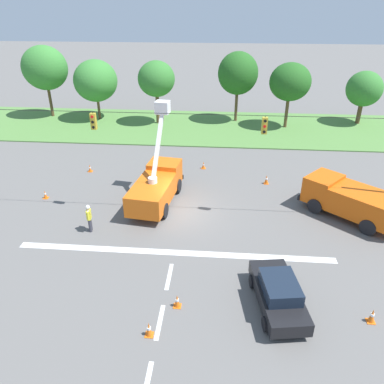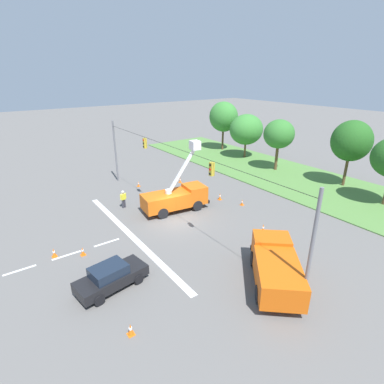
# 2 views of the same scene
# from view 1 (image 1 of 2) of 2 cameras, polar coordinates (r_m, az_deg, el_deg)

# --- Properties ---
(ground_plane) EXTENTS (200.00, 200.00, 0.00)m
(ground_plane) POSITION_cam_1_polar(r_m,az_deg,el_deg) (24.60, -1.47, -3.12)
(ground_plane) COLOR #605E5B
(grass_verge) EXTENTS (56.00, 12.00, 0.10)m
(grass_verge) POSITION_cam_1_polar(r_m,az_deg,el_deg) (41.03, 1.23, 9.89)
(grass_verge) COLOR #517F3D
(grass_verge) RESTS_ON ground
(lane_markings) EXTENTS (17.60, 15.25, 0.01)m
(lane_markings) POSITION_cam_1_polar(r_m,az_deg,el_deg) (19.85, -3.29, -11.75)
(lane_markings) COLOR silver
(lane_markings) RESTS_ON ground
(signal_gantry) EXTENTS (26.20, 0.33, 7.20)m
(signal_gantry) POSITION_cam_1_polar(r_m,az_deg,el_deg) (22.73, -1.72, 6.12)
(signal_gantry) COLOR slate
(signal_gantry) RESTS_ON ground
(tree_far_west) EXTENTS (5.06, 4.35, 7.93)m
(tree_far_west) POSITION_cam_1_polar(r_m,az_deg,el_deg) (46.64, -21.53, 17.16)
(tree_far_west) COLOR brown
(tree_far_west) RESTS_ON ground
(tree_west) EXTENTS (4.72, 5.14, 6.58)m
(tree_west) POSITION_cam_1_polar(r_m,az_deg,el_deg) (44.20, -14.48, 16.09)
(tree_west) COLOR brown
(tree_west) RESTS_ON ground
(tree_centre) EXTENTS (3.90, 3.99, 6.73)m
(tree_centre) POSITION_cam_1_polar(r_m,az_deg,el_deg) (41.27, -5.45, 16.76)
(tree_centre) COLOR brown
(tree_centre) RESTS_ON ground
(tree_east) EXTENTS (4.28, 4.29, 7.52)m
(tree_east) POSITION_cam_1_polar(r_m,az_deg,el_deg) (42.18, 7.02, 17.50)
(tree_east) COLOR brown
(tree_east) RESTS_ON ground
(tree_far_east) EXTENTS (4.20, 4.12, 6.76)m
(tree_far_east) POSITION_cam_1_polar(r_m,az_deg,el_deg) (40.90, 14.73, 15.90)
(tree_far_east) COLOR brown
(tree_far_east) RESTS_ON ground
(tree_east_end) EXTENTS (3.71, 3.99, 5.70)m
(tree_east_end) POSITION_cam_1_polar(r_m,az_deg,el_deg) (45.05, 24.77, 14.06)
(tree_east_end) COLOR brown
(tree_east_end) RESTS_ON ground
(utility_truck_bucket_lift) EXTENTS (3.07, 6.48, 6.48)m
(utility_truck_bucket_lift) POSITION_cam_1_polar(r_m,az_deg,el_deg) (25.31, -5.39, 1.20)
(utility_truck_bucket_lift) COLOR orange
(utility_truck_bucket_lift) RESTS_ON ground
(utility_truck_support_near) EXTENTS (6.22, 5.89, 2.19)m
(utility_truck_support_near) POSITION_cam_1_polar(r_m,az_deg,el_deg) (25.60, 23.11, -1.06)
(utility_truck_support_near) COLOR #D6560F
(utility_truck_support_near) RESTS_ON ground
(sedan_black) EXTENTS (2.41, 4.52, 1.56)m
(sedan_black) POSITION_cam_1_polar(r_m,az_deg,el_deg) (17.80, 13.02, -14.77)
(sedan_black) COLOR black
(sedan_black) RESTS_ON ground
(road_worker) EXTENTS (0.31, 0.64, 1.77)m
(road_worker) POSITION_cam_1_polar(r_m,az_deg,el_deg) (23.05, -15.41, -3.63)
(road_worker) COLOR #383842
(road_worker) RESTS_ON ground
(traffic_cone_foreground_left) EXTENTS (0.36, 0.36, 0.71)m
(traffic_cone_foreground_left) POSITION_cam_1_polar(r_m,az_deg,el_deg) (30.11, -2.79, 3.66)
(traffic_cone_foreground_left) COLOR orange
(traffic_cone_foreground_left) RESTS_ON ground
(traffic_cone_foreground_right) EXTENTS (0.36, 0.36, 0.60)m
(traffic_cone_foreground_right) POSITION_cam_1_polar(r_m,az_deg,el_deg) (30.77, 1.75, 4.09)
(traffic_cone_foreground_right) COLOR orange
(traffic_cone_foreground_right) RESTS_ON ground
(traffic_cone_mid_left) EXTENTS (0.36, 0.36, 0.70)m
(traffic_cone_mid_left) POSITION_cam_1_polar(r_m,az_deg,el_deg) (18.73, 25.75, -16.64)
(traffic_cone_mid_left) COLOR orange
(traffic_cone_mid_left) RESTS_ON ground
(traffic_cone_mid_right) EXTENTS (0.36, 0.36, 0.67)m
(traffic_cone_mid_right) POSITION_cam_1_polar(r_m,az_deg,el_deg) (17.70, -2.28, -16.25)
(traffic_cone_mid_right) COLOR orange
(traffic_cone_mid_right) RESTS_ON ground
(traffic_cone_near_bucket) EXTENTS (0.36, 0.36, 0.72)m
(traffic_cone_near_bucket) POSITION_cam_1_polar(r_m,az_deg,el_deg) (28.72, 11.28, 1.89)
(traffic_cone_near_bucket) COLOR orange
(traffic_cone_near_bucket) RESTS_ON ground
(traffic_cone_lane_edge_a) EXTENTS (0.36, 0.36, 0.60)m
(traffic_cone_lane_edge_a) POSITION_cam_1_polar(r_m,az_deg,el_deg) (28.11, -21.46, -0.36)
(traffic_cone_lane_edge_a) COLOR orange
(traffic_cone_lane_edge_a) RESTS_ON ground
(traffic_cone_lane_edge_b) EXTENTS (0.36, 0.36, 0.70)m
(traffic_cone_lane_edge_b) POSITION_cam_1_polar(r_m,az_deg,el_deg) (16.63, -6.58, -20.06)
(traffic_cone_lane_edge_b) COLOR orange
(traffic_cone_lane_edge_b) RESTS_ON ground
(traffic_cone_far_left) EXTENTS (0.36, 0.36, 0.61)m
(traffic_cone_far_left) POSITION_cam_1_polar(r_m,az_deg,el_deg) (31.30, -15.29, 3.51)
(traffic_cone_far_left) COLOR orange
(traffic_cone_far_left) RESTS_ON ground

